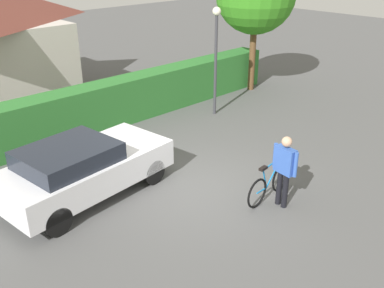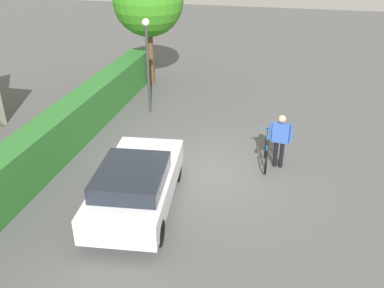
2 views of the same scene
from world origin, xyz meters
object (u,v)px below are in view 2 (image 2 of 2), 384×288
object	(u,v)px
parked_car_near	(136,184)
street_lamp	(147,52)
person_rider	(280,137)
tree_kerbside	(148,1)
bicycle	(266,153)

from	to	relation	value
parked_car_near	street_lamp	bearing A→B (deg)	15.27
person_rider	tree_kerbside	size ratio (longest dim) A/B	0.32
parked_car_near	bicycle	size ratio (longest dim) A/B	2.50
parked_car_near	person_rider	distance (m)	4.61
person_rider	street_lamp	bearing A→B (deg)	58.07
street_lamp	tree_kerbside	size ratio (longest dim) A/B	0.69
street_lamp	person_rider	bearing A→B (deg)	-121.93
bicycle	person_rider	bearing A→B (deg)	-94.20
tree_kerbside	bicycle	bearing A→B (deg)	-137.88
person_rider	tree_kerbside	world-z (taller)	tree_kerbside
bicycle	tree_kerbside	xyz separation A→B (m)	(6.34, 5.74, 3.37)
parked_car_near	tree_kerbside	distance (m)	10.22
person_rider	tree_kerbside	xyz separation A→B (m)	(6.37, 6.11, 2.75)
parked_car_near	street_lamp	world-z (taller)	street_lamp
bicycle	street_lamp	size ratio (longest dim) A/B	0.47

